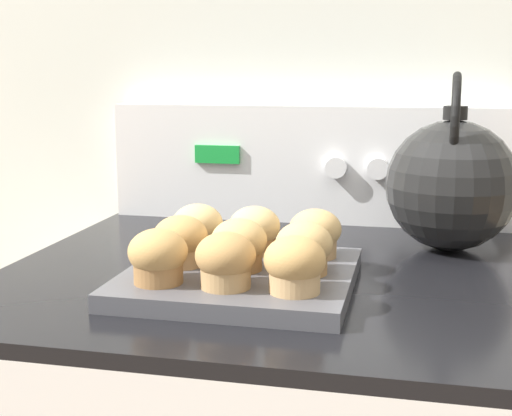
# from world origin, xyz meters

# --- Properties ---
(wall_back) EXTENTS (8.00, 0.05, 2.40)m
(wall_back) POSITION_xyz_m (0.00, 0.72, 1.20)
(wall_back) COLOR silver
(wall_back) RESTS_ON ground_plane
(control_panel) EXTENTS (0.71, 0.07, 0.21)m
(control_panel) POSITION_xyz_m (0.00, 0.67, 1.00)
(control_panel) COLOR white
(control_panel) RESTS_ON stove_range
(muffin_pan) EXTENTS (0.28, 0.28, 0.02)m
(muffin_pan) POSITION_xyz_m (-0.02, 0.26, 0.91)
(muffin_pan) COLOR #4C4C51
(muffin_pan) RESTS_ON stove_range
(muffin_r0_c0) EXTENTS (0.07, 0.07, 0.06)m
(muffin_r0_c0) POSITION_xyz_m (-0.10, 0.18, 0.95)
(muffin_r0_c0) COLOR olive
(muffin_r0_c0) RESTS_ON muffin_pan
(muffin_r0_c1) EXTENTS (0.07, 0.07, 0.06)m
(muffin_r0_c1) POSITION_xyz_m (-0.02, 0.18, 0.95)
(muffin_r0_c1) COLOR tan
(muffin_r0_c1) RESTS_ON muffin_pan
(muffin_r0_c2) EXTENTS (0.07, 0.07, 0.06)m
(muffin_r0_c2) POSITION_xyz_m (0.06, 0.18, 0.95)
(muffin_r0_c2) COLOR tan
(muffin_r0_c2) RESTS_ON muffin_pan
(muffin_r1_c0) EXTENTS (0.07, 0.07, 0.06)m
(muffin_r1_c0) POSITION_xyz_m (-0.10, 0.26, 0.95)
(muffin_r1_c0) COLOR tan
(muffin_r1_c0) RESTS_ON muffin_pan
(muffin_r1_c1) EXTENTS (0.07, 0.07, 0.06)m
(muffin_r1_c1) POSITION_xyz_m (-0.02, 0.26, 0.95)
(muffin_r1_c1) COLOR olive
(muffin_r1_c1) RESTS_ON muffin_pan
(muffin_r1_c2) EXTENTS (0.07, 0.07, 0.06)m
(muffin_r1_c2) POSITION_xyz_m (0.06, 0.26, 0.95)
(muffin_r1_c2) COLOR olive
(muffin_r1_c2) RESTS_ON muffin_pan
(muffin_r2_c0) EXTENTS (0.07, 0.07, 0.06)m
(muffin_r2_c0) POSITION_xyz_m (-0.10, 0.34, 0.95)
(muffin_r2_c0) COLOR olive
(muffin_r2_c0) RESTS_ON muffin_pan
(muffin_r2_c1) EXTENTS (0.07, 0.07, 0.06)m
(muffin_r2_c1) POSITION_xyz_m (-0.02, 0.34, 0.95)
(muffin_r2_c1) COLOR olive
(muffin_r2_c1) RESTS_ON muffin_pan
(muffin_r2_c2) EXTENTS (0.07, 0.07, 0.06)m
(muffin_r2_c2) POSITION_xyz_m (0.06, 0.34, 0.95)
(muffin_r2_c2) COLOR #A37A4C
(muffin_r2_c2) RESTS_ON muffin_pan
(tea_kettle) EXTENTS (0.20, 0.23, 0.27)m
(tea_kettle) POSITION_xyz_m (0.24, 0.51, 1.00)
(tea_kettle) COLOR black
(tea_kettle) RESTS_ON stove_range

